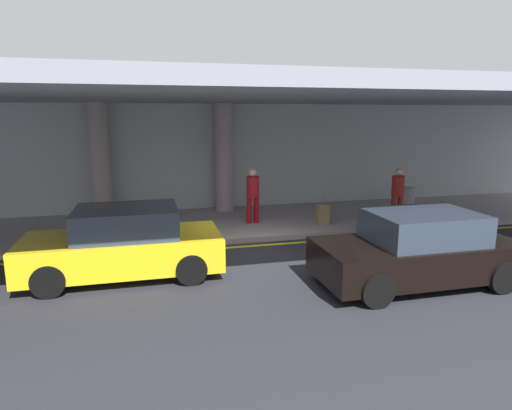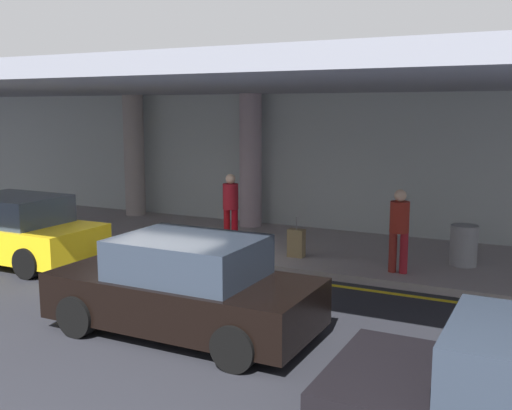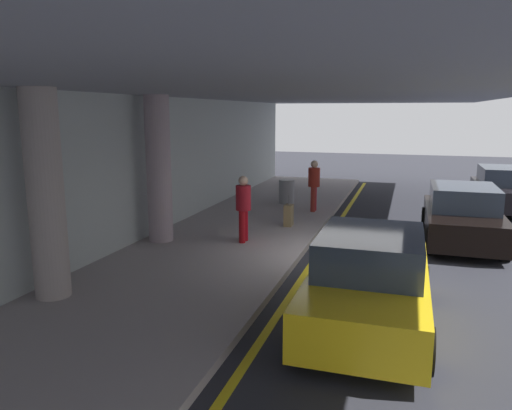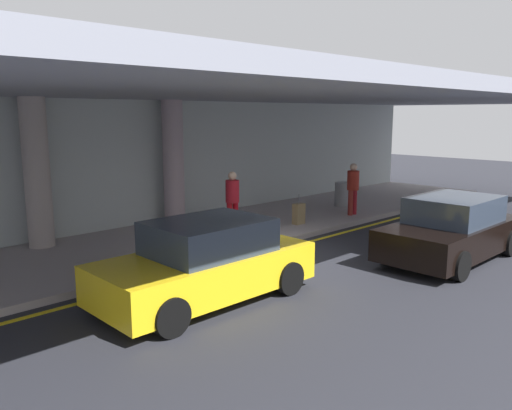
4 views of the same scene
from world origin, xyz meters
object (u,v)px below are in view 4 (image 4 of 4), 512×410
Objects in this scene: support_column_left_mid at (37,173)px; trash_bin_steel at (343,194)px; suitcase_upright_primary at (299,214)px; traveler_with_luggage at (232,197)px; person_waiting_for_ride at (353,186)px; car_yellow_taxi at (206,263)px; support_column_center at (173,162)px; car_black_no2 at (451,230)px.

trash_bin_steel is (9.95, -1.82, -1.40)m from support_column_left_mid.
suitcase_upright_primary is 3.53m from trash_bin_steel.
support_column_left_mid reaches higher than traveler_with_luggage.
traveler_with_luggage is 1.00× the size of person_waiting_for_ride.
suitcase_upright_primary is (2.03, -0.68, -0.65)m from traveler_with_luggage.
person_waiting_for_ride is at bearing 171.74° from traveler_with_luggage.
support_column_left_mid reaches higher than trash_bin_steel.
car_yellow_taxi is 8.37m from person_waiting_for_ride.
traveler_with_luggage and person_waiting_for_ride have the same top height.
support_column_center is 0.89× the size of car_black_no2.
support_column_center is 6.41m from car_yellow_taxi.
suitcase_upright_primary is at bearing -22.63° from support_column_left_mid.
car_black_no2 is 2.44× the size of person_waiting_for_ride.
support_column_center is at bearing 151.55° from person_waiting_for_ride.
car_black_no2 is at bearing -77.82° from suitcase_upright_primary.
traveler_with_luggage reaches higher than trash_bin_steel.
support_column_left_mid is 0.89× the size of car_yellow_taxi.
support_column_left_mid is 2.17× the size of traveler_with_luggage.
car_black_no2 is 6.43m from trash_bin_steel.
car_black_no2 is at bearing 116.35° from traveler_with_luggage.
traveler_with_luggage is at bearing -24.47° from support_column_left_mid.
car_yellow_taxi is at bearing -143.91° from suitcase_upright_primary.
support_column_center is at bearing 143.51° from suitcase_upright_primary.
car_yellow_taxi is 4.82× the size of trash_bin_steel.
car_black_no2 is 2.44× the size of traveler_with_luggage.
suitcase_upright_primary is (6.54, -2.73, -1.51)m from support_column_left_mid.
traveler_with_luggage reaches higher than car_black_no2.
trash_bin_steel is (5.95, -1.82, -1.40)m from support_column_center.
trash_bin_steel is (9.08, 3.63, -0.14)m from car_yellow_taxi.
support_column_left_mid is at bearing -20.33° from traveler_with_luggage.
support_column_left_mid is 1.00× the size of support_column_center.
traveler_with_luggage is (3.65, 3.39, 0.40)m from car_yellow_taxi.
person_waiting_for_ride is at bearing 3.61° from suitcase_upright_primary.
support_column_left_mid is 2.17× the size of person_waiting_for_ride.
trash_bin_steel is (1.08, 1.19, -0.54)m from person_waiting_for_ride.
suitcase_upright_primary is at bearing 176.37° from person_waiting_for_ride.
traveler_with_luggage is 1.87× the size of suitcase_upright_primary.
traveler_with_luggage reaches higher than suitcase_upright_primary.
car_black_no2 is 4.64m from suitcase_upright_primary.
trash_bin_steel is at bearing 25.45° from suitcase_upright_primary.
person_waiting_for_ride is 1.70m from trash_bin_steel.
suitcase_upright_primary is (-2.32, 0.28, -0.65)m from person_waiting_for_ride.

